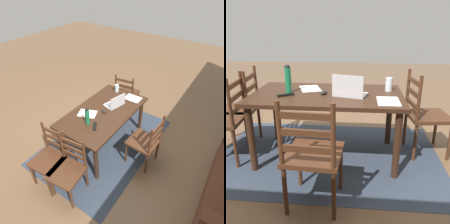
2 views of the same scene
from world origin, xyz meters
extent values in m
plane|color=brown|center=(0.00, 0.00, 0.00)|extent=(14.00, 14.00, 0.00)
cube|color=#333D4C|center=(0.00, 0.00, 0.00)|extent=(2.52, 1.70, 0.01)
cube|color=#382114|center=(0.00, 0.00, 0.72)|extent=(1.58, 0.90, 0.04)
cylinder|color=#382114|center=(-0.71, -0.37, 0.35)|extent=(0.07, 0.07, 0.70)
cylinder|color=#382114|center=(0.71, -0.37, 0.35)|extent=(0.07, 0.07, 0.70)
cylinder|color=#382114|center=(-0.71, 0.37, 0.35)|extent=(0.07, 0.07, 0.70)
cylinder|color=#382114|center=(0.71, 0.37, 0.35)|extent=(0.07, 0.07, 0.70)
cube|color=#4C2B19|center=(0.00, 0.78, 0.45)|extent=(0.46, 0.46, 0.04)
cylinder|color=#4C2B19|center=(0.18, 0.58, 0.21)|extent=(0.04, 0.04, 0.43)
cylinder|color=#4C2B19|center=(-0.20, 0.60, 0.21)|extent=(0.04, 0.04, 0.43)
cylinder|color=#4C2B19|center=(0.20, 0.96, 0.21)|extent=(0.04, 0.04, 0.43)
cylinder|color=#4C2B19|center=(-0.18, 0.98, 0.21)|extent=(0.04, 0.04, 0.43)
cylinder|color=#4C2B19|center=(0.20, 0.97, 0.70)|extent=(0.04, 0.04, 0.50)
cylinder|color=#4C2B19|center=(-0.18, 0.99, 0.70)|extent=(0.04, 0.04, 0.50)
cube|color=#4C2B19|center=(0.01, 0.98, 0.60)|extent=(0.36, 0.04, 0.05)
cube|color=#4C2B19|center=(0.01, 0.98, 0.72)|extent=(0.36, 0.04, 0.05)
cube|color=#4C2B19|center=(0.01, 0.98, 0.85)|extent=(0.36, 0.04, 0.05)
cube|color=#4C2B19|center=(-1.12, -0.18, 0.45)|extent=(0.49, 0.49, 0.04)
cylinder|color=#4C2B19|center=(-1.29, -0.39, 0.21)|extent=(0.04, 0.04, 0.43)
cylinder|color=#4C2B19|center=(-1.33, -0.02, 0.21)|extent=(0.04, 0.04, 0.43)
cylinder|color=#4C2B19|center=(-0.91, -0.34, 0.21)|extent=(0.04, 0.04, 0.43)
cylinder|color=#4C2B19|center=(-0.96, 0.03, 0.21)|extent=(0.04, 0.04, 0.43)
cylinder|color=#4C2B19|center=(-0.90, -0.34, 0.70)|extent=(0.04, 0.04, 0.50)
cylinder|color=#4C2B19|center=(-0.95, 0.03, 0.70)|extent=(0.04, 0.04, 0.50)
cube|color=#4C2B19|center=(-0.92, -0.15, 0.60)|extent=(0.07, 0.36, 0.05)
cube|color=#4C2B19|center=(-0.92, -0.15, 0.72)|extent=(0.07, 0.36, 0.05)
cube|color=#4C2B19|center=(-0.92, -0.15, 0.85)|extent=(0.07, 0.36, 0.05)
cube|color=#4C2B19|center=(1.12, -0.18, 0.45)|extent=(0.48, 0.48, 0.04)
cylinder|color=#4C2B19|center=(1.33, -0.35, 0.21)|extent=(0.04, 0.04, 0.43)
cylinder|color=#4C2B19|center=(0.91, -0.01, 0.21)|extent=(0.04, 0.04, 0.43)
cylinder|color=#4C2B19|center=(0.95, -0.39, 0.21)|extent=(0.04, 0.04, 0.43)
cylinder|color=#4C2B19|center=(0.90, -0.01, 0.70)|extent=(0.04, 0.04, 0.50)
cylinder|color=#4C2B19|center=(0.94, -0.39, 0.70)|extent=(0.04, 0.04, 0.50)
cube|color=#4C2B19|center=(0.92, -0.20, 0.60)|extent=(0.06, 0.36, 0.05)
cube|color=#4C2B19|center=(0.92, -0.20, 0.72)|extent=(0.06, 0.36, 0.05)
cube|color=#4C2B19|center=(0.92, -0.20, 0.85)|extent=(0.06, 0.36, 0.05)
cylinder|color=#4C2B19|center=(0.91, 0.34, 0.21)|extent=(0.04, 0.04, 0.43)
cylinder|color=#4C2B19|center=(0.96, -0.03, 0.21)|extent=(0.04, 0.04, 0.43)
cylinder|color=#4C2B19|center=(0.90, 0.34, 0.70)|extent=(0.04, 0.04, 0.50)
cylinder|color=#4C2B19|center=(0.95, -0.03, 0.70)|extent=(0.04, 0.04, 0.50)
cube|color=#4C2B19|center=(0.92, 0.16, 0.60)|extent=(0.07, 0.36, 0.05)
cube|color=#4C2B19|center=(0.92, 0.16, 0.72)|extent=(0.07, 0.36, 0.05)
cube|color=#4C2B19|center=(0.92, 0.16, 0.85)|extent=(0.07, 0.36, 0.05)
cube|color=silver|center=(-0.25, 0.04, 0.74)|extent=(0.37, 0.30, 0.02)
cube|color=silver|center=(-0.22, 0.15, 0.86)|extent=(0.31, 0.09, 0.21)
cube|color=#A5CCEA|center=(-0.23, 0.14, 0.86)|extent=(0.29, 0.08, 0.19)
cylinder|color=#197247|center=(0.41, 0.00, 0.87)|extent=(0.06, 0.06, 0.27)
sphere|color=black|center=(0.41, 0.00, 1.00)|extent=(0.06, 0.06, 0.06)
cylinder|color=silver|center=(-0.66, -0.16, 0.81)|extent=(0.08, 0.08, 0.15)
ellipsoid|color=black|center=(0.03, 0.03, 0.75)|extent=(0.09, 0.11, 0.03)
cube|color=black|center=(0.40, 0.13, 0.75)|extent=(0.17, 0.13, 0.02)
cube|color=white|center=(-0.62, 0.22, 0.74)|extent=(0.21, 0.30, 0.00)
cube|color=white|center=(0.22, -0.18, 0.74)|extent=(0.30, 0.35, 0.00)
camera|label=1|loc=(2.14, 1.63, 2.75)|focal=31.77mm
camera|label=2|loc=(-0.35, 2.49, 1.44)|focal=39.51mm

